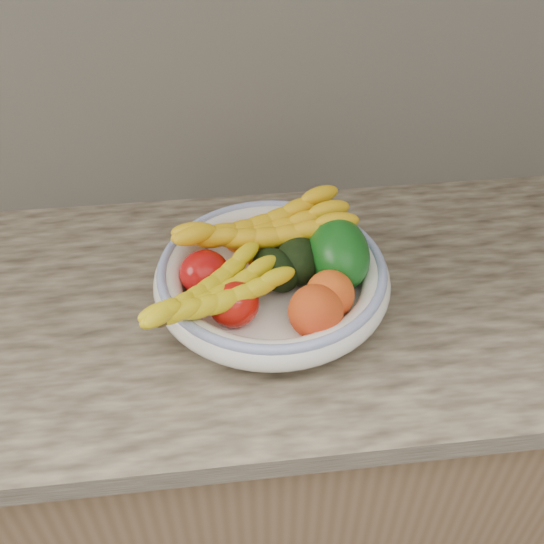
{
  "coord_description": "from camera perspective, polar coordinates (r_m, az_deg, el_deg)",
  "views": [
    {
      "loc": [
        -0.09,
        0.92,
        1.61
      ],
      "look_at": [
        0.0,
        1.66,
        0.96
      ],
      "focal_mm": 40.0,
      "sensor_mm": 36.0,
      "label": 1
    }
  ],
  "objects": [
    {
      "name": "avocado_center",
      "position": [
        0.99,
        0.32,
        0.21
      ],
      "size": [
        0.1,
        0.11,
        0.07
      ],
      "primitive_type": "ellipsoid",
      "rotation": [
        0.0,
        0.0,
        0.53
      ],
      "color": "black",
      "rests_on": "fruit_bowl"
    },
    {
      "name": "kitchen_counter",
      "position": [
        1.38,
        -0.13,
        -14.96
      ],
      "size": [
        2.44,
        0.66,
        1.4
      ],
      "color": "brown",
      "rests_on": "ground"
    },
    {
      "name": "peach_front",
      "position": [
        0.92,
        4.13,
        -3.73
      ],
      "size": [
        0.11,
        0.11,
        0.08
      ],
      "primitive_type": "ellipsoid",
      "rotation": [
        0.0,
        0.0,
        -0.35
      ],
      "color": "orange",
      "rests_on": "fruit_bowl"
    },
    {
      "name": "green_mango",
      "position": [
        1.01,
        6.2,
        1.86
      ],
      "size": [
        0.14,
        0.16,
        0.13
      ],
      "primitive_type": "ellipsoid",
      "rotation": [
        0.0,
        0.31,
        0.1
      ],
      "color": "#0D4A11",
      "rests_on": "fruit_bowl"
    },
    {
      "name": "clementine_back_mid",
      "position": [
        1.04,
        -1.18,
        1.84
      ],
      "size": [
        0.07,
        0.07,
        0.05
      ],
      "primitive_type": "ellipsoid",
      "rotation": [
        0.0,
        0.0,
        -0.21
      ],
      "color": "#FF5D05",
      "rests_on": "fruit_bowl"
    },
    {
      "name": "avocado_right",
      "position": [
        1.01,
        2.42,
        1.24
      ],
      "size": [
        0.09,
        0.12,
        0.07
      ],
      "primitive_type": "ellipsoid",
      "rotation": [
        0.0,
        0.0,
        -0.13
      ],
      "color": "black",
      "rests_on": "fruit_bowl"
    },
    {
      "name": "tomato_near_left",
      "position": [
        0.94,
        -3.62,
        -2.98
      ],
      "size": [
        0.1,
        0.1,
        0.07
      ],
      "primitive_type": "ellipsoid",
      "rotation": [
        0.0,
        0.0,
        -0.33
      ],
      "color": "#B9120A",
      "rests_on": "fruit_bowl"
    },
    {
      "name": "fruit_bowl",
      "position": [
        1.0,
        0.0,
        -0.49
      ],
      "size": [
        0.39,
        0.39,
        0.08
      ],
      "color": "white",
      "rests_on": "kitchen_counter"
    },
    {
      "name": "banana_bunch_front",
      "position": [
        0.92,
        -5.45,
        -2.43
      ],
      "size": [
        0.28,
        0.24,
        0.07
      ],
      "primitive_type": null,
      "rotation": [
        0.0,
        0.0,
        0.61
      ],
      "color": "yellow",
      "rests_on": "fruit_bowl"
    },
    {
      "name": "peach_right",
      "position": [
        0.95,
        5.46,
        -2.11
      ],
      "size": [
        0.09,
        0.09,
        0.08
      ],
      "primitive_type": "ellipsoid",
      "rotation": [
        0.0,
        0.0,
        0.17
      ],
      "color": "orange",
      "rests_on": "fruit_bowl"
    },
    {
      "name": "clementine_back_left",
      "position": [
        1.07,
        -3.16,
        3.12
      ],
      "size": [
        0.06,
        0.06,
        0.05
      ],
      "primitive_type": "ellipsoid",
      "rotation": [
        0.0,
        0.0,
        0.16
      ],
      "color": "#FB6605",
      "rests_on": "fruit_bowl"
    },
    {
      "name": "clementine_back_right",
      "position": [
        1.08,
        0.26,
        3.56
      ],
      "size": [
        0.07,
        0.07,
        0.05
      ],
      "primitive_type": "ellipsoid",
      "rotation": [
        0.0,
        0.0,
        -0.35
      ],
      "color": "#FF5005",
      "rests_on": "fruit_bowl"
    },
    {
      "name": "tomato_left",
      "position": [
        0.99,
        -6.37,
        -0.09
      ],
      "size": [
        0.1,
        0.1,
        0.07
      ],
      "primitive_type": "ellipsoid",
      "rotation": [
        0.0,
        0.0,
        0.23
      ],
      "color": "#AD0D0D",
      "rests_on": "fruit_bowl"
    },
    {
      "name": "banana_bunch_back",
      "position": [
        1.03,
        -0.83,
        3.65
      ],
      "size": [
        0.34,
        0.18,
        0.09
      ],
      "primitive_type": null,
      "rotation": [
        0.0,
        0.0,
        0.19
      ],
      "color": "yellow",
      "rests_on": "fruit_bowl"
    }
  ]
}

